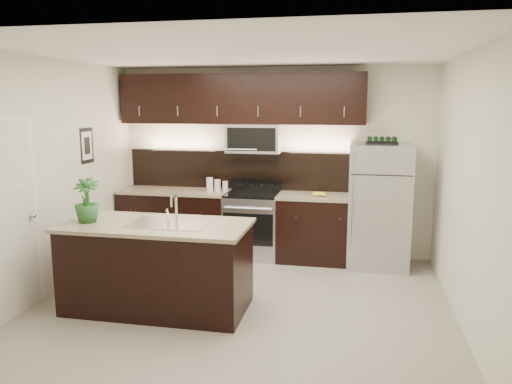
# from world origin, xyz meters

# --- Properties ---
(ground) EXTENTS (4.50, 4.50, 0.00)m
(ground) POSITION_xyz_m (0.00, 0.00, 0.00)
(ground) COLOR gray
(ground) RESTS_ON ground
(room_walls) EXTENTS (4.52, 4.02, 2.71)m
(room_walls) POSITION_xyz_m (-0.11, -0.04, 1.70)
(room_walls) COLOR beige
(room_walls) RESTS_ON ground
(counter_run) EXTENTS (3.51, 0.65, 0.94)m
(counter_run) POSITION_xyz_m (-0.46, 1.69, 0.47)
(counter_run) COLOR black
(counter_run) RESTS_ON ground
(upper_fixtures) EXTENTS (3.49, 0.40, 1.66)m
(upper_fixtures) POSITION_xyz_m (-0.43, 1.84, 2.14)
(upper_fixtures) COLOR black
(upper_fixtures) RESTS_ON counter_run
(island) EXTENTS (1.96, 0.96, 0.94)m
(island) POSITION_xyz_m (-0.87, -0.32, 0.47)
(island) COLOR black
(island) RESTS_ON ground
(sink_faucet) EXTENTS (0.84, 0.50, 0.28)m
(sink_faucet) POSITION_xyz_m (-0.72, -0.31, 0.96)
(sink_faucet) COLOR silver
(sink_faucet) RESTS_ON island
(refrigerator) EXTENTS (0.80, 0.72, 1.66)m
(refrigerator) POSITION_xyz_m (1.50, 1.63, 0.83)
(refrigerator) COLOR #B2B2B7
(refrigerator) RESTS_ON ground
(wine_rack) EXTENTS (0.41, 0.25, 0.10)m
(wine_rack) POSITION_xyz_m (1.50, 1.63, 1.71)
(wine_rack) COLOR black
(wine_rack) RESTS_ON refrigerator
(plant) EXTENTS (0.32, 0.32, 0.47)m
(plant) POSITION_xyz_m (-1.61, -0.40, 1.18)
(plant) COLOR #225623
(plant) RESTS_ON island
(canisters) EXTENTS (0.29, 0.16, 0.21)m
(canisters) POSITION_xyz_m (-0.79, 1.67, 1.03)
(canisters) COLOR silver
(canisters) RESTS_ON counter_run
(french_press) EXTENTS (0.10, 0.10, 0.27)m
(french_press) POSITION_xyz_m (1.17, 1.64, 1.04)
(french_press) COLOR silver
(french_press) RESTS_ON counter_run
(bananas) EXTENTS (0.19, 0.15, 0.06)m
(bananas) POSITION_xyz_m (0.65, 1.61, 0.97)
(bananas) COLOR yellow
(bananas) RESTS_ON counter_run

